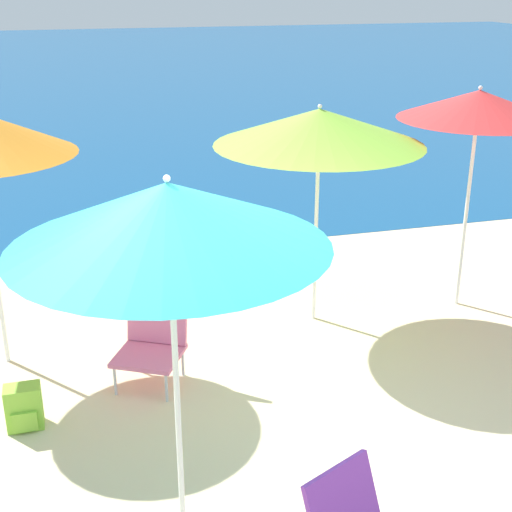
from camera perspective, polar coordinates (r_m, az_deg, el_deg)
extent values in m
plane|color=beige|center=(4.89, 1.41, -19.29)|extent=(60.00, 60.00, 0.00)
cube|color=navy|center=(28.42, -13.50, 14.57)|extent=(60.00, 40.00, 0.01)
cylinder|color=white|center=(7.41, 16.44, 3.11)|extent=(0.04, 0.04, 1.93)
cone|color=red|center=(7.15, 17.38, 11.48)|extent=(1.52, 1.52, 0.27)
sphere|color=white|center=(7.13, 17.52, 12.72)|extent=(0.04, 0.04, 0.04)
cylinder|color=white|center=(4.24, -6.34, -11.04)|extent=(0.04, 0.04, 1.85)
cone|color=teal|center=(3.76, -7.02, 3.26)|extent=(1.74, 1.74, 0.36)
sphere|color=white|center=(3.71, -7.16, 6.17)|extent=(0.04, 0.04, 0.04)
cylinder|color=white|center=(6.83, 4.80, 1.65)|extent=(0.04, 0.04, 1.76)
cone|color=#8ECC3D|center=(6.55, 5.09, 10.25)|extent=(1.94, 1.94, 0.33)
sphere|color=white|center=(6.52, 5.14, 11.84)|extent=(0.04, 0.04, 0.04)
cylinder|color=silver|center=(5.98, -11.21, -9.76)|extent=(0.02, 0.02, 0.26)
cylinder|color=silver|center=(5.83, -7.18, -10.38)|extent=(0.02, 0.02, 0.26)
cylinder|color=silver|center=(6.30, -9.71, -7.90)|extent=(0.02, 0.02, 0.26)
cylinder|color=silver|center=(6.16, -5.88, -8.43)|extent=(0.02, 0.02, 0.26)
cube|color=pink|center=(5.99, -8.58, -7.88)|extent=(0.69, 0.67, 0.04)
cube|color=pink|center=(6.05, -7.91, -4.20)|extent=(0.52, 0.36, 0.59)
cube|color=#8ECC3D|center=(5.74, -18.07, -11.41)|extent=(0.27, 0.17, 0.35)
cube|color=#8ECC3D|center=(5.70, -18.02, -12.53)|extent=(0.19, 0.03, 0.16)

